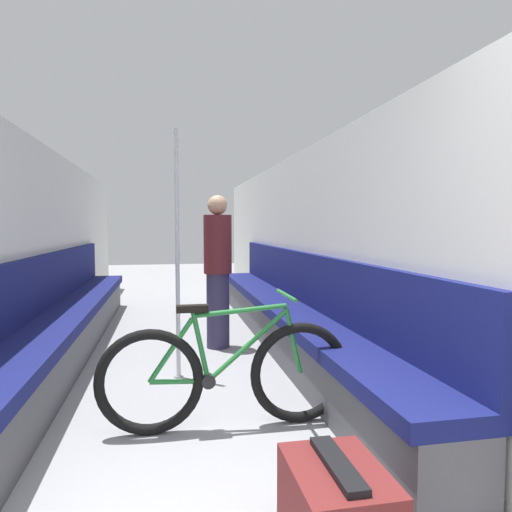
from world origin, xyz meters
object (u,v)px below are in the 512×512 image
bench_seat_row_right (286,317)px  bicycle (227,375)px  passenger_standing (218,269)px  luggage_bag (337,512)px  grab_pole_near (177,258)px  bench_seat_row_left (64,326)px

bench_seat_row_right → bicycle: (-0.89, -1.85, 0.02)m
bicycle → passenger_standing: size_ratio=1.01×
passenger_standing → luggage_bag: bearing=160.8°
grab_pole_near → luggage_bag: grab_pole_near is taller
bench_seat_row_left → luggage_bag: (1.65, -3.09, -0.14)m
bench_seat_row_right → passenger_standing: size_ratio=3.71×
bench_seat_row_left → grab_pole_near: (1.09, -0.78, 0.71)m
bench_seat_row_right → grab_pole_near: (-1.17, -0.78, 0.71)m
bench_seat_row_right → grab_pole_near: bearing=-146.4°
grab_pole_near → passenger_standing: grab_pole_near is taller
grab_pole_near → passenger_standing: size_ratio=1.30×
bicycle → grab_pole_near: (-0.28, 1.07, 0.68)m
bench_seat_row_left → grab_pole_near: size_ratio=2.86×
bicycle → luggage_bag: 1.28m
bench_seat_row_left → bicycle: (1.38, -1.85, 0.02)m
grab_pole_near → luggage_bag: size_ratio=4.31×
bicycle → grab_pole_near: 1.30m
bench_seat_row_left → luggage_bag: bench_seat_row_left is taller
bicycle → grab_pole_near: bearing=94.9°
grab_pole_near → luggage_bag: 2.52m
passenger_standing → luggage_bag: size_ratio=3.32×
bench_seat_row_left → bicycle: 2.31m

